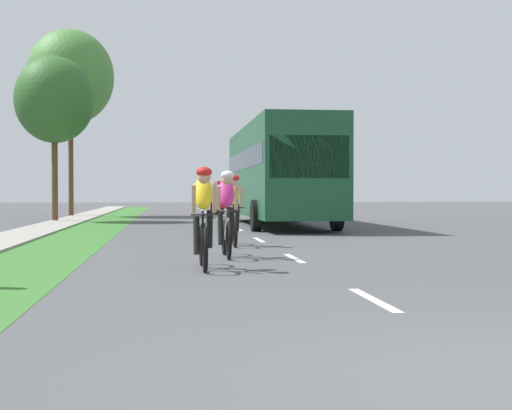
% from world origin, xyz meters
% --- Properties ---
extents(ground_plane, '(120.00, 120.00, 0.00)m').
position_xyz_m(ground_plane, '(0.00, 20.00, 0.00)').
color(ground_plane, '#4C4C4F').
extents(grass_verge, '(1.85, 70.00, 0.01)m').
position_xyz_m(grass_verge, '(-4.60, 20.00, 0.00)').
color(grass_verge, '#38722D').
rests_on(grass_verge, ground_plane).
extents(sidewalk_concrete, '(1.45, 70.00, 0.10)m').
position_xyz_m(sidewalk_concrete, '(-6.25, 20.00, 0.00)').
color(sidewalk_concrete, '#9E998E').
rests_on(sidewalk_concrete, ground_plane).
extents(lane_markings_center, '(0.12, 52.71, 0.01)m').
position_xyz_m(lane_markings_center, '(0.00, 24.00, 0.00)').
color(lane_markings_center, white).
rests_on(lane_markings_center, ground_plane).
extents(cyclist_lead, '(0.42, 1.72, 1.58)m').
position_xyz_m(cyclist_lead, '(-1.72, 7.06, 0.81)').
color(cyclist_lead, black).
rests_on(cyclist_lead, ground_plane).
extents(cyclist_trailing, '(0.42, 1.72, 1.58)m').
position_xyz_m(cyclist_trailing, '(-1.20, 9.08, 0.81)').
color(cyclist_trailing, black).
rests_on(cyclist_trailing, ground_plane).
extents(cyclist_distant, '(0.42, 1.72, 1.58)m').
position_xyz_m(cyclist_distant, '(-0.83, 11.90, 0.81)').
color(cyclist_distant, black).
rests_on(cyclist_distant, ground_plane).
extents(bus_dark_green, '(2.78, 11.60, 3.48)m').
position_xyz_m(bus_dark_green, '(1.65, 21.53, 1.98)').
color(bus_dark_green, '#194C2D').
rests_on(bus_dark_green, ground_plane).
extents(suv_red, '(2.15, 4.70, 1.79)m').
position_xyz_m(suv_red, '(1.33, 37.23, 0.95)').
color(suv_red, red).
rests_on(suv_red, ground_plane).
extents(sedan_silver, '(1.98, 4.30, 1.52)m').
position_xyz_m(sedan_silver, '(1.96, 46.75, 0.77)').
color(sedan_silver, '#A5A8AD').
rests_on(sedan_silver, ground_plane).
extents(street_tree_near, '(3.17, 3.17, 6.65)m').
position_xyz_m(street_tree_near, '(-6.78, 26.03, 4.89)').
color(street_tree_near, brown).
rests_on(street_tree_near, ground_plane).
extents(street_tree_far, '(4.18, 4.18, 9.10)m').
position_xyz_m(street_tree_far, '(-6.94, 32.31, 6.79)').
color(street_tree_far, brown).
rests_on(street_tree_far, ground_plane).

